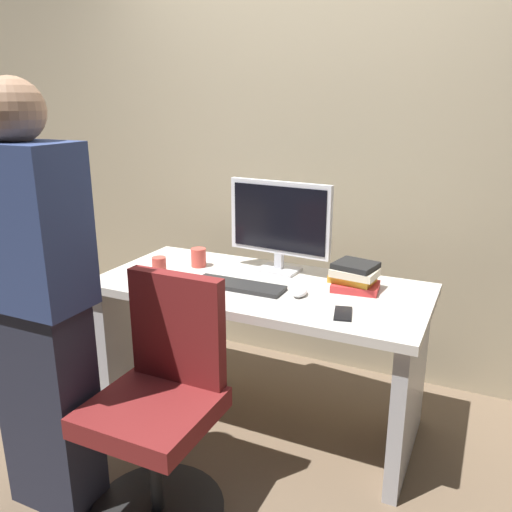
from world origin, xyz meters
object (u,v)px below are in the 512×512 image
Objects in this scene: person_at_desk at (37,307)px; mouse at (300,292)px; monitor at (279,222)px; book_stack at (354,277)px; cup_by_monitor at (199,257)px; cell_phone at (343,314)px; desk at (260,326)px; keyboard at (239,285)px; cup_near_keyboard at (159,268)px; office_chair at (161,411)px.

person_at_desk is 1.07m from mouse.
person_at_desk is 3.03× the size of monitor.
book_stack is (0.20, 0.18, 0.05)m from mouse.
person_at_desk reaches higher than cup_by_monitor.
book_stack is at bearing -13.39° from monitor.
desk is at bearing 143.42° from cell_phone.
cup_near_keyboard reaches higher than keyboard.
book_stack is (0.42, 0.11, 0.28)m from desk.
book_stack is at bearing 45.62° from person_at_desk.
monitor is 0.42m from mouse.
cup_near_keyboard is (-0.49, -0.34, -0.20)m from monitor.
keyboard is at bearing 155.22° from cell_phone.
book_stack is (0.49, 0.20, 0.05)m from keyboard.
monitor is (0.01, 0.20, 0.48)m from desk.
cup_by_monitor is (-0.62, 0.18, 0.03)m from mouse.
monitor is at bearing 128.05° from mouse.
person_at_desk is 16.39× the size of mouse.
office_chair is at bearing 19.75° from person_at_desk.
mouse reaches higher than desk.
book_stack reaches higher than mouse.
person_at_desk is 0.88m from keyboard.
desk is at bearing 162.47° from mouse.
person_at_desk is 3.81× the size of keyboard.
cup_by_monitor reaches higher than mouse.
cup_near_keyboard reaches higher than desk.
desk is at bearing -92.12° from monitor.
mouse is at bearing -17.53° from desk.
keyboard is at bearing -176.28° from mouse.
cell_phone is (0.96, 0.65, -0.10)m from person_at_desk.
cup_near_keyboard is at bearing -165.23° from book_stack.
cup_by_monitor is 0.67× the size of cell_phone.
office_chair is 0.77m from mouse.
mouse is at bearing 62.88° from office_chair.
cell_phone is at bearing -83.35° from book_stack.
monitor is 5.18× the size of cup_near_keyboard.
monitor is (0.10, 0.90, 0.56)m from office_chair.
office_chair is at bearing -92.92° from keyboard.
desk is 0.95× the size of person_at_desk.
keyboard is at bearing -30.45° from cup_by_monitor.
cup_near_keyboard reaches higher than cup_by_monitor.
monitor is 5.63× the size of cup_by_monitor.
cup_near_keyboard is at bearing -175.13° from mouse.
keyboard is at bearing 5.68° from cup_near_keyboard.
cup_by_monitor is (-0.40, 0.11, 0.27)m from desk.
cup_near_keyboard is 0.45× the size of book_stack.
keyboard is 0.39m from cup_by_monitor.
keyboard is at bearing 87.32° from office_chair.
monitor reaches higher than keyboard.
mouse is 0.71m from cup_near_keyboard.
person_at_desk is 17.06× the size of cup_by_monitor.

